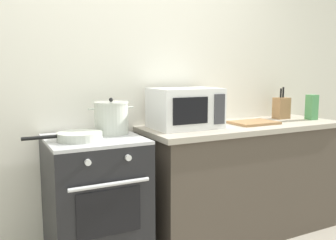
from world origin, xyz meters
TOP-DOWN VIEW (x-y plane):
  - back_wall at (0.30, 0.97)m, footprint 4.40×0.10m
  - lower_cabinet_right at (0.90, 0.62)m, footprint 1.64×0.56m
  - countertop_right at (0.90, 0.62)m, footprint 1.70×0.60m
  - stove at (-0.35, 0.60)m, footprint 0.60×0.64m
  - stock_pot at (-0.20, 0.68)m, footprint 0.32×0.24m
  - frying_pan at (-0.46, 0.55)m, footprint 0.48×0.28m
  - microwave at (0.38, 0.68)m, footprint 0.50×0.37m
  - cutting_board at (0.98, 0.60)m, footprint 0.36×0.26m
  - knife_block at (1.41, 0.74)m, footprint 0.13×0.10m
  - pasta_box at (1.60, 0.57)m, footprint 0.08×0.08m

SIDE VIEW (x-z plane):
  - lower_cabinet_right at x=0.90m, z-range 0.00..0.88m
  - stove at x=-0.35m, z-range 0.00..0.92m
  - countertop_right at x=0.90m, z-range 0.88..0.92m
  - cutting_board at x=0.98m, z-range 0.92..0.94m
  - frying_pan at x=-0.46m, z-range 0.92..0.97m
  - knife_block at x=1.41m, z-range 0.88..1.16m
  - pasta_box at x=1.60m, z-range 0.92..1.14m
  - stock_pot at x=-0.20m, z-range 0.91..1.15m
  - microwave at x=0.38m, z-range 0.92..1.22m
  - back_wall at x=0.30m, z-range 0.00..2.50m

